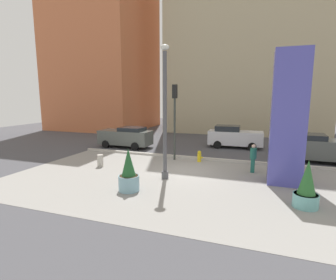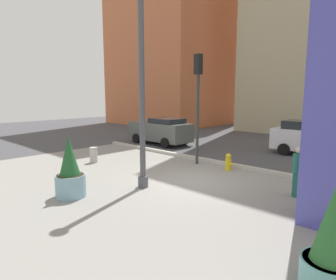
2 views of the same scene
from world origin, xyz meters
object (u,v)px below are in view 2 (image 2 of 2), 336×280
object	(u,v)px
fire_hydrant	(228,162)
car_curb_east	(160,131)
pedestrian_on_sidewalk	(298,169)
car_curb_west	(315,139)
potted_plant_by_pillar	(70,173)
lamp_post	(142,93)
traffic_light_far_side	(198,92)
concrete_bollard	(94,155)
potted_plant_curbside	(332,247)

from	to	relation	value
fire_hydrant	car_curb_east	world-z (taller)	car_curb_east
fire_hydrant	pedestrian_on_sidewalk	bearing A→B (deg)	-21.87
car_curb_west	potted_plant_by_pillar	bearing A→B (deg)	-106.10
fire_hydrant	car_curb_west	bearing A→B (deg)	73.91
fire_hydrant	car_curb_east	bearing A→B (deg)	157.93
lamp_post	potted_plant_by_pillar	world-z (taller)	lamp_post
potted_plant_by_pillar	pedestrian_on_sidewalk	distance (m)	7.25
car_curb_west	pedestrian_on_sidewalk	world-z (taller)	car_curb_west
traffic_light_far_side	car_curb_west	world-z (taller)	traffic_light_far_side
concrete_bollard	car_curb_east	xyz separation A→B (m)	(-1.50, 6.05, 0.52)
lamp_post	potted_plant_curbside	bearing A→B (deg)	-13.76
fire_hydrant	traffic_light_far_side	world-z (taller)	traffic_light_far_side
potted_plant_curbside	potted_plant_by_pillar	distance (m)	7.41
potted_plant_curbside	concrete_bollard	xyz separation A→B (m)	(-11.02, 2.47, -0.42)
potted_plant_by_pillar	traffic_light_far_side	world-z (taller)	traffic_light_far_side
traffic_light_far_side	pedestrian_on_sidewalk	xyz separation A→B (m)	(5.14, -1.39, -2.47)
car_curb_west	concrete_bollard	bearing A→B (deg)	-128.49
traffic_light_far_side	fire_hydrant	bearing A→B (deg)	-0.69
lamp_post	fire_hydrant	world-z (taller)	lamp_post
car_curb_west	pedestrian_on_sidewalk	bearing A→B (deg)	-76.33
lamp_post	car_curb_east	bearing A→B (deg)	131.23
fire_hydrant	pedestrian_on_sidewalk	world-z (taller)	pedestrian_on_sidewalk
potted_plant_by_pillar	car_curb_east	size ratio (longest dim) A/B	0.44
potted_plant_curbside	fire_hydrant	size ratio (longest dim) A/B	2.54
lamp_post	car_curb_west	size ratio (longest dim) A/B	1.52
potted_plant_curbside	potted_plant_by_pillar	bearing A→B (deg)	-174.73
fire_hydrant	concrete_bollard	distance (m)	6.36
lamp_post	traffic_light_far_side	distance (m)	4.22
potted_plant_by_pillar	car_curb_west	xyz separation A→B (m)	(3.51, 12.16, 0.12)
lamp_post	pedestrian_on_sidewalk	bearing A→B (deg)	32.45
traffic_light_far_side	car_curb_west	xyz separation A→B (m)	(3.40, 5.77, -2.46)
potted_plant_by_pillar	pedestrian_on_sidewalk	xyz separation A→B (m)	(5.25, 5.00, 0.10)
concrete_bollard	potted_plant_curbside	bearing A→B (deg)	-12.65
fire_hydrant	concrete_bollard	size ratio (longest dim) A/B	1.00
potted_plant_curbside	pedestrian_on_sidewalk	world-z (taller)	potted_plant_curbside
fire_hydrant	car_curb_west	xyz separation A→B (m)	(1.67, 5.79, 0.55)
traffic_light_far_side	pedestrian_on_sidewalk	size ratio (longest dim) A/B	3.09
traffic_light_far_side	pedestrian_on_sidewalk	world-z (taller)	traffic_light_far_side
lamp_post	concrete_bollard	bearing A→B (deg)	168.91
lamp_post	car_curb_west	xyz separation A→B (m)	(2.57, 9.90, -2.40)
concrete_bollard	traffic_light_far_side	world-z (taller)	traffic_light_far_side
potted_plant_by_pillar	fire_hydrant	size ratio (longest dim) A/B	2.66
lamp_post	potted_plant_curbside	xyz separation A→B (m)	(6.44, -1.58, -2.53)
pedestrian_on_sidewalk	potted_plant_by_pillar	bearing A→B (deg)	-136.39
lamp_post	potted_plant_by_pillar	xyz separation A→B (m)	(-0.93, -2.26, -2.52)
potted_plant_curbside	car_curb_west	size ratio (longest dim) A/B	0.43
lamp_post	potted_plant_curbside	distance (m)	7.09
potted_plant_by_pillar	concrete_bollard	bearing A→B (deg)	139.16
potted_plant_by_pillar	car_curb_west	world-z (taller)	potted_plant_by_pillar
lamp_post	potted_plant_by_pillar	distance (m)	3.51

